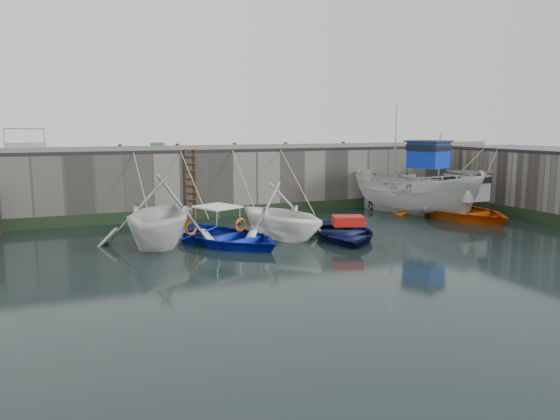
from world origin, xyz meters
name	(u,v)px	position (x,y,z in m)	size (l,w,h in m)	color
ground	(333,266)	(0.00, 0.00, 0.00)	(120.00, 120.00, 0.00)	black
quay_back	(218,180)	(0.00, 12.50, 1.50)	(30.00, 5.00, 3.00)	slate
road_back	(217,149)	(0.00, 12.50, 3.08)	(30.00, 5.00, 0.16)	black
kerb_back	(231,147)	(0.00, 10.15, 3.26)	(30.00, 0.30, 0.20)	slate
algae_back	(233,211)	(0.00, 9.96, 0.25)	(30.00, 0.08, 0.50)	black
algae_right	(552,219)	(11.96, 2.50, 0.25)	(0.08, 15.00, 0.50)	black
ladder	(191,185)	(-2.00, 9.91, 1.59)	(0.51, 0.08, 3.20)	#3F1E0F
boat_near_white	(162,243)	(-4.24, 5.20, 0.00)	(4.61, 5.34, 2.81)	silver
boat_near_white_rope	(146,227)	(-4.24, 8.85, 0.00)	(0.04, 3.47, 3.10)	tan
boat_near_blue	(227,243)	(-2.04, 4.30, 0.00)	(3.51, 4.91, 1.02)	#0B1EAF
boat_near_blue_rope	(199,225)	(-2.04, 8.40, 0.00)	(0.04, 4.12, 3.10)	tan
boat_near_blacktrim	(280,237)	(0.16, 4.62, 0.00)	(3.96, 4.58, 2.41)	white
boat_near_blacktrim_rope	(246,221)	(0.16, 8.56, 0.00)	(0.04, 3.88, 3.10)	tan
boat_near_navy	(344,238)	(2.36, 3.54, 0.00)	(3.21, 4.50, 0.93)	#080E38
boat_near_navy_rope	(296,220)	(2.36, 8.02, 0.00)	(0.04, 4.73, 3.10)	tan
boat_far_white	(416,192)	(8.23, 7.05, 1.11)	(5.01, 7.28, 5.63)	silver
boat_far_orange	(456,209)	(9.50, 5.68, 0.40)	(4.75, 6.32, 4.24)	orange
fish_crate	(157,146)	(-3.34, 10.56, 3.32)	(0.63, 0.39, 0.33)	#198C37
railing	(26,146)	(-8.75, 11.25, 3.36)	(1.60, 1.05, 1.00)	#A5A8AD
bollard_a	(120,147)	(-5.00, 10.25, 3.30)	(0.18, 0.18, 0.28)	#3F1E0F
bollard_b	(177,147)	(-2.50, 10.25, 3.30)	(0.18, 0.18, 0.28)	#3F1E0F
bollard_c	(235,146)	(0.20, 10.25, 3.30)	(0.18, 0.18, 0.28)	#3F1E0F
bollard_d	(286,145)	(2.80, 10.25, 3.30)	(0.18, 0.18, 0.28)	#3F1E0F
bollard_e	(343,144)	(6.00, 10.25, 3.30)	(0.18, 0.18, 0.28)	#3F1E0F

